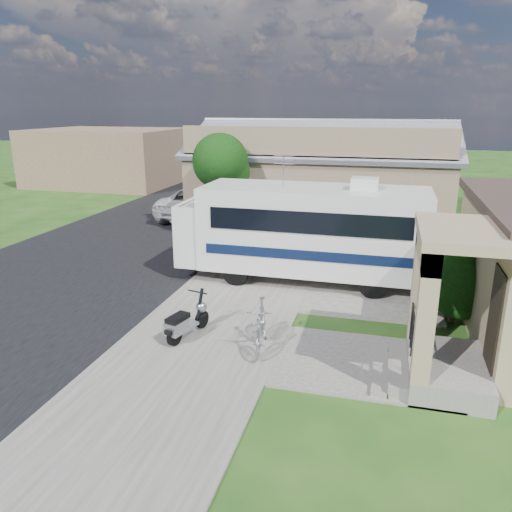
% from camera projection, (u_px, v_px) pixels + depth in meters
% --- Properties ---
extents(ground, '(120.00, 120.00, 0.00)m').
position_uv_depth(ground, '(250.00, 332.00, 13.05)').
color(ground, '#194011').
extents(street_slab, '(9.00, 80.00, 0.02)m').
position_uv_depth(street_slab, '(156.00, 227.00, 24.13)').
color(street_slab, black).
rests_on(street_slab, ground).
extents(sidewalk_slab, '(4.00, 80.00, 0.06)m').
position_uv_depth(sidewalk_slab, '(288.00, 235.00, 22.54)').
color(sidewalk_slab, '#5A5751').
rests_on(sidewalk_slab, ground).
extents(driveway_slab, '(7.00, 6.00, 0.05)m').
position_uv_depth(driveway_slab, '(328.00, 280.00, 16.84)').
color(driveway_slab, '#5A5751').
rests_on(driveway_slab, ground).
extents(walk_slab, '(4.00, 3.00, 0.05)m').
position_uv_depth(walk_slab, '(365.00, 364.00, 11.39)').
color(walk_slab, '#5A5751').
rests_on(walk_slab, ground).
extents(warehouse, '(12.50, 8.40, 5.04)m').
position_uv_depth(warehouse, '(323.00, 181.00, 25.40)').
color(warehouse, '#7C664E').
rests_on(warehouse, ground).
extents(distant_bldg_far, '(10.00, 8.00, 4.00)m').
position_uv_depth(distant_bldg_far, '(108.00, 157.00, 36.97)').
color(distant_bldg_far, brown).
rests_on(distant_bldg_far, ground).
extents(distant_bldg_near, '(8.00, 7.00, 3.20)m').
position_uv_depth(distant_bldg_near, '(193.00, 149.00, 47.70)').
color(distant_bldg_near, '#7C664E').
rests_on(distant_bldg_near, ground).
extents(street_tree_a, '(2.44, 2.40, 4.58)m').
position_uv_depth(street_tree_a, '(223.00, 164.00, 21.38)').
color(street_tree_a, '#322216').
rests_on(street_tree_a, ground).
extents(street_tree_b, '(2.44, 2.40, 4.73)m').
position_uv_depth(street_tree_b, '(274.00, 144.00, 30.59)').
color(street_tree_b, '#322216').
rests_on(street_tree_b, ground).
extents(street_tree_c, '(2.44, 2.40, 4.42)m').
position_uv_depth(street_tree_c, '(300.00, 139.00, 39.00)').
color(street_tree_c, '#322216').
rests_on(street_tree_c, ground).
extents(motorhome, '(8.09, 2.67, 4.14)m').
position_uv_depth(motorhome, '(304.00, 229.00, 16.39)').
color(motorhome, silver).
rests_on(motorhome, ground).
extents(shrub, '(1.96, 1.87, 2.40)m').
position_uv_depth(shrub, '(457.00, 280.00, 13.27)').
color(shrub, '#322216').
rests_on(shrub, ground).
extents(scooter, '(0.75, 1.64, 1.09)m').
position_uv_depth(scooter, '(185.00, 322.00, 12.46)').
color(scooter, black).
rests_on(scooter, ground).
extents(bicycle, '(0.84, 2.01, 1.17)m').
position_uv_depth(bicycle, '(260.00, 327.00, 11.93)').
color(bicycle, '#929298').
rests_on(bicycle, ground).
extents(pickup_truck, '(3.83, 6.48, 1.69)m').
position_uv_depth(pickup_truck, '(205.00, 202.00, 26.04)').
color(pickup_truck, silver).
rests_on(pickup_truck, ground).
extents(van, '(3.19, 6.21, 1.72)m').
position_uv_depth(van, '(241.00, 180.00, 33.22)').
color(van, silver).
rests_on(van, ground).
extents(garden_hose, '(0.40, 0.40, 0.18)m').
position_uv_depth(garden_hose, '(396.00, 354.00, 11.67)').
color(garden_hose, '#125B17').
rests_on(garden_hose, ground).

